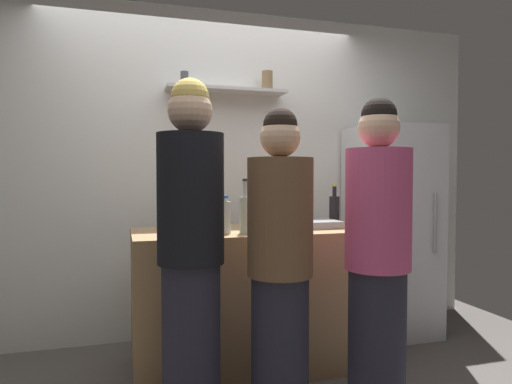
# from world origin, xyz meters

# --- Properties ---
(back_wall_assembly) EXTENTS (4.80, 0.32, 2.60)m
(back_wall_assembly) POSITION_xyz_m (0.00, 1.25, 1.30)
(back_wall_assembly) COLOR white
(back_wall_assembly) RESTS_ON ground
(refrigerator) EXTENTS (0.58, 0.69, 1.68)m
(refrigerator) POSITION_xyz_m (1.47, 0.85, 0.84)
(refrigerator) COLOR silver
(refrigerator) RESTS_ON ground
(counter) EXTENTS (1.61, 0.69, 0.92)m
(counter) POSITION_xyz_m (0.21, 0.51, 0.46)
(counter) COLOR #9E7A51
(counter) RESTS_ON ground
(baking_pan) EXTENTS (0.34, 0.24, 0.05)m
(baking_pan) POSITION_xyz_m (0.61, 0.46, 0.95)
(baking_pan) COLOR gray
(baking_pan) RESTS_ON counter
(utensil_holder) EXTENTS (0.10, 0.10, 0.22)m
(utensil_holder) POSITION_xyz_m (0.45, 0.24, 0.98)
(utensil_holder) COLOR #B2B2B7
(utensil_holder) RESTS_ON counter
(wine_bottle_dark_glass) EXTENTS (0.08, 0.08, 0.30)m
(wine_bottle_dark_glass) POSITION_xyz_m (0.86, 0.65, 1.04)
(wine_bottle_dark_glass) COLOR black
(wine_bottle_dark_glass) RESTS_ON counter
(wine_bottle_green_glass) EXTENTS (0.08, 0.08, 0.28)m
(wine_bottle_green_glass) POSITION_xyz_m (0.23, 0.36, 1.03)
(wine_bottle_green_glass) COLOR #19471E
(wine_bottle_green_glass) RESTS_ON counter
(wine_bottle_pale_glass) EXTENTS (0.07, 0.07, 0.34)m
(wine_bottle_pale_glass) POSITION_xyz_m (0.08, 0.31, 1.05)
(wine_bottle_pale_glass) COLOR #B2BFB2
(wine_bottle_pale_glass) RESTS_ON counter
(water_bottle_plastic) EXTENTS (0.09, 0.09, 0.24)m
(water_bottle_plastic) POSITION_xyz_m (-0.05, 0.35, 1.03)
(water_bottle_plastic) COLOR silver
(water_bottle_plastic) RESTS_ON counter
(person_brown_jacket) EXTENTS (0.34, 0.34, 1.63)m
(person_brown_jacket) POSITION_xyz_m (0.13, -0.20, 0.80)
(person_brown_jacket) COLOR #262633
(person_brown_jacket) RESTS_ON ground
(person_blonde) EXTENTS (0.34, 0.34, 1.77)m
(person_blonde) POSITION_xyz_m (-0.31, -0.09, 0.89)
(person_blonde) COLOR #262633
(person_blonde) RESTS_ON ground
(person_pink_top) EXTENTS (0.34, 0.34, 1.69)m
(person_pink_top) POSITION_xyz_m (0.63, -0.32, 0.84)
(person_pink_top) COLOR #262633
(person_pink_top) RESTS_ON ground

